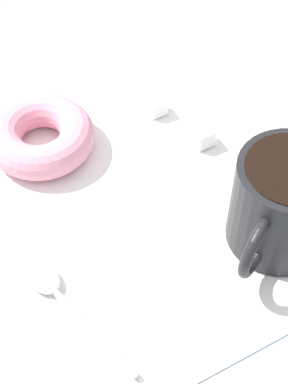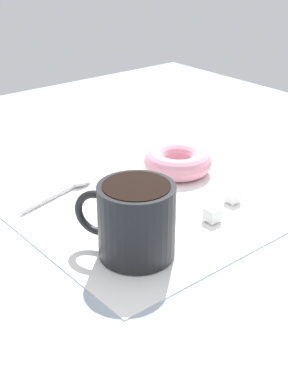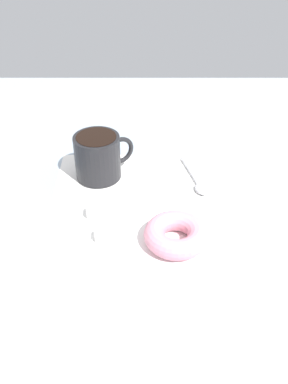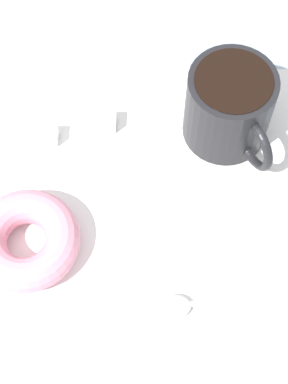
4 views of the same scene
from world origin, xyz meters
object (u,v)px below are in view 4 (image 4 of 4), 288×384
sugar_cube_extra (50,135)px  donut (26,240)px  spoon (191,304)px  sugar_cube (108,121)px  coffee_cup (230,107)px

sugar_cube_extra → donut: bearing=-4.1°
spoon → sugar_cube: size_ratio=7.41×
coffee_cup → spoon: bearing=-10.3°
coffee_cup → sugar_cube_extra: (1.69, -18.28, -3.67)cm
spoon → sugar_cube_extra: size_ratio=7.80×
coffee_cup → spoon: 19.75cm
coffee_cup → donut: coffee_cup is taller
coffee_cup → sugar_cube_extra: size_ratio=6.69×
coffee_cup → donut: (13.79, -19.15, -2.85)cm
spoon → sugar_cube: bearing=-155.1°
donut → spoon: 16.59cm
coffee_cup → spoon: size_ratio=0.86×
sugar_cube → spoon: bearing=24.9°
sugar_cube → sugar_cube_extra: bearing=-72.1°
sugar_cube_extra → coffee_cup: bearing=95.3°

